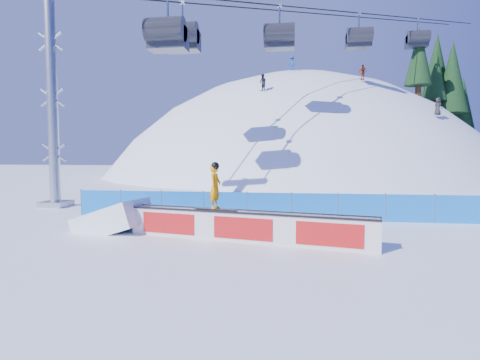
# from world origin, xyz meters

# --- Properties ---
(ground) EXTENTS (160.00, 160.00, 0.00)m
(ground) POSITION_xyz_m (0.00, 0.00, 0.00)
(ground) COLOR white
(ground) RESTS_ON ground
(snow_hill) EXTENTS (64.00, 64.00, 64.00)m
(snow_hill) POSITION_xyz_m (0.00, 42.00, -18.00)
(snow_hill) COLOR white
(snow_hill) RESTS_ON ground
(safety_fence) EXTENTS (22.05, 0.05, 1.30)m
(safety_fence) POSITION_xyz_m (0.00, 4.50, 0.60)
(safety_fence) COLOR blue
(safety_fence) RESTS_ON ground
(chairlift) EXTENTS (40.80, 41.70, 22.00)m
(chairlift) POSITION_xyz_m (4.74, 27.49, 16.89)
(chairlift) COLOR #999FA7
(chairlift) RESTS_ON ground
(rail_box) EXTENTS (8.50, 2.36, 1.03)m
(rail_box) POSITION_xyz_m (-2.56, 0.16, 0.51)
(rail_box) COLOR silver
(rail_box) RESTS_ON ground
(snow_ramp) EXTENTS (3.06, 2.26, 1.72)m
(snow_ramp) POSITION_xyz_m (-7.79, 1.27, 0.00)
(snow_ramp) COLOR white
(snow_ramp) RESTS_ON ground
(snowboarder) EXTENTS (1.59, 0.61, 1.63)m
(snowboarder) POSITION_xyz_m (-3.62, 0.39, 1.83)
(snowboarder) COLOR black
(snowboarder) RESTS_ON rail_box
(distant_skiers) EXTENTS (17.76, 9.45, 7.98)m
(distant_skiers) POSITION_xyz_m (2.80, 29.35, 11.05)
(distant_skiers) COLOR black
(distant_skiers) RESTS_ON ground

